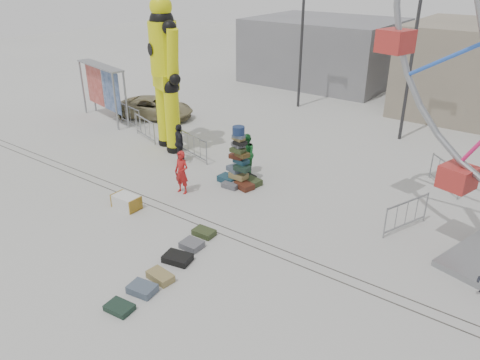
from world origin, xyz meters
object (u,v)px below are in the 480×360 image
Objects in this scene: barricade_dummy_a at (130,116)px; barricade_dummy_c at (194,147)px; barricade_wheel_back at (445,175)px; barricade_wheel_front at (406,215)px; crash_test_dummy at (165,70)px; banner_scaffold at (102,79)px; barricade_dummy_b at (145,128)px; lamp_post_right at (415,48)px; steamer_trunk at (126,202)px; pedestrian_red at (182,172)px; lamp_post_left at (304,31)px; parked_suv at (155,108)px; pedestrian_black at (179,143)px; pedestrian_green at (246,154)px; suitcase_tower at (239,168)px.

barricade_dummy_c is (5.79, -1.40, 0.00)m from barricade_dummy_a.
barricade_wheel_front is at bearing -48.53° from barricade_wheel_back.
crash_test_dummy is 5.25m from barricade_dummy_a.
banner_scaffold is 2.14× the size of barricade_dummy_b.
banner_scaffold is at bearing -155.11° from lamp_post_right.
lamp_post_right reaches higher than barricade_dummy_c.
lamp_post_right is 7.85× the size of steamer_trunk.
lamp_post_right is 4.74× the size of pedestrian_red.
lamp_post_left reaches higher than pedestrian_red.
parked_suv is (0.08, 1.76, 0.05)m from barricade_dummy_a.
barricade_dummy_b is 0.46× the size of parked_suv.
pedestrian_green is at bearing -129.74° from pedestrian_black.
barricade_dummy_a is 1.00× the size of barricade_dummy_c.
crash_test_dummy reaches higher than barricade_dummy_b.
pedestrian_black reaches higher than pedestrian_red.
pedestrian_black reaches higher than pedestrian_green.
barricade_wheel_back reaches higher than steamer_trunk.
barricade_dummy_b is (2.17, -0.96, 0.00)m from barricade_dummy_a.
barricade_wheel_front is at bearing -142.03° from pedestrian_black.
pedestrian_green is (-6.91, 0.59, 0.31)m from barricade_wheel_front.
barricade_dummy_a is at bearing -177.98° from barricade_dummy_c.
pedestrian_black is at bearing -1.61° from banner_scaffold.
lamp_post_left is 4.74× the size of pedestrian_red.
suitcase_tower is 0.56× the size of parked_suv.
parked_suv is (-8.57, 3.11, -0.26)m from pedestrian_green.
steamer_trunk is at bearing -56.38° from pedestrian_green.
pedestrian_black is at bearing -177.84° from suitcase_tower.
lamp_post_left is at bearing 107.11° from barricade_dummy_c.
steamer_trunk is (8.85, -6.30, -2.06)m from banner_scaffold.
crash_test_dummy is at bearing 173.17° from suitcase_tower.
lamp_post_right is 13.91m from parked_suv.
barricade_wheel_front is 15.91m from parked_suv.
pedestrian_black reaches higher than steamer_trunk.
parked_suv is at bearing 97.67° from barricade_wheel_front.
crash_test_dummy is at bearing 12.02° from barricade_dummy_b.
parked_suv is at bearing 2.21° from pedestrian_black.
steamer_trunk is 0.51× the size of barricade_wheel_front.
pedestrian_red reaches higher than barricade_dummy_c.
barricade_dummy_c is 1.00× the size of barricade_wheel_back.
banner_scaffold is 4.52m from barricade_dummy_b.
banner_scaffold is 2.14× the size of barricade_dummy_a.
steamer_trunk is at bearing -22.26° from banner_scaffold.
crash_test_dummy is at bearing -2.78° from barricade_dummy_a.
barricade_wheel_front is (9.76, -0.54, 0.00)m from barricade_dummy_c.
barricade_dummy_c is at bearing -126.71° from pedestrian_green.
barricade_dummy_c is at bearing -0.53° from barricade_dummy_a.
barricade_wheel_back is at bearing -120.73° from pedestrian_black.
lamp_post_right is at bearing -87.98° from parked_suv.
barricade_dummy_b is (-3.36, -9.56, -3.93)m from lamp_post_left.
lamp_post_left is 10.95m from barricade_dummy_a.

